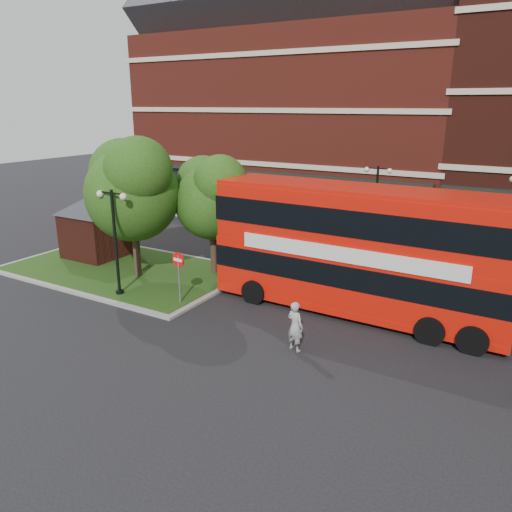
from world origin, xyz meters
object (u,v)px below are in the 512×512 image
Objects in this scene: car_silver at (329,230)px; car_white at (392,238)px; woman at (295,326)px; bus at (358,242)px.

car_white is at bearing -84.65° from car_silver.
woman is at bearing -178.35° from car_white.
bus is 10.87m from car_white.
car_white is (4.13, 0.00, -0.03)m from car_silver.
car_silver is at bearing -56.11° from woman.
woman reaches higher than car_silver.
bus is 3.13× the size of car_white.
car_silver is 1.01× the size of car_white.
car_white is at bearing -71.34° from woman.
car_silver reaches higher than car_white.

